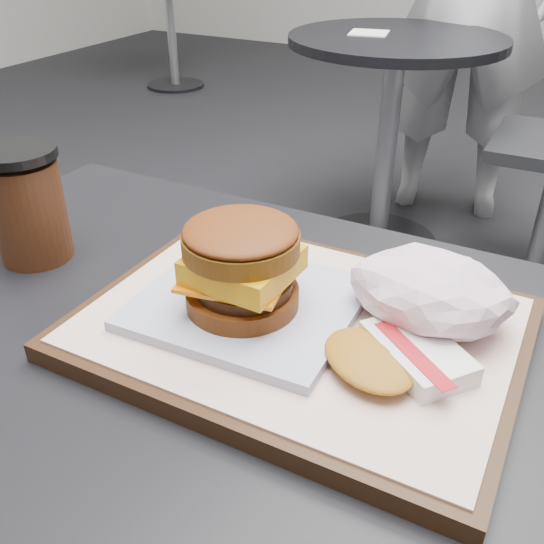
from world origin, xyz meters
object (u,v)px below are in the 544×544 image
at_px(crumpled_wrapper, 431,292).
at_px(coffee_cup, 28,206).
at_px(neighbor_table, 391,98).
at_px(breakfast_sandwich, 244,275).
at_px(hash_brown, 396,355).
at_px(serving_tray, 299,328).
at_px(customer_table, 212,493).

bearing_deg(crumpled_wrapper, coffee_cup, -172.91).
bearing_deg(neighbor_table, coffee_cup, -86.52).
distance_m(breakfast_sandwich, hash_brown, 0.15).
bearing_deg(serving_tray, neighbor_table, 104.67).
height_order(customer_table, crumpled_wrapper, crumpled_wrapper).
height_order(hash_brown, coffee_cup, coffee_cup).
height_order(serving_tray, hash_brown, hash_brown).
xyz_separation_m(serving_tray, crumpled_wrapper, (0.10, 0.05, 0.04)).
height_order(breakfast_sandwich, coffee_cup, coffee_cup).
relative_size(hash_brown, coffee_cup, 1.09).
bearing_deg(hash_brown, serving_tray, 166.93).
bearing_deg(hash_brown, customer_table, -166.94).
xyz_separation_m(crumpled_wrapper, neighbor_table, (-0.52, 1.54, -0.27)).
xyz_separation_m(hash_brown, crumpled_wrapper, (0.01, 0.07, 0.02)).
distance_m(customer_table, crumpled_wrapper, 0.31).
bearing_deg(neighbor_table, breakfast_sandwich, -77.06).
bearing_deg(serving_tray, breakfast_sandwich, -164.40).
relative_size(breakfast_sandwich, coffee_cup, 1.58).
bearing_deg(coffee_cup, hash_brown, -2.73).
bearing_deg(hash_brown, neighbor_table, 107.60).
bearing_deg(neighbor_table, serving_tray, -75.33).
height_order(breakfast_sandwich, neighbor_table, breakfast_sandwich).
bearing_deg(crumpled_wrapper, neighbor_table, 108.55).
height_order(customer_table, neighbor_table, customer_table).
relative_size(customer_table, crumpled_wrapper, 5.81).
bearing_deg(crumpled_wrapper, serving_tray, -153.54).
xyz_separation_m(serving_tray, hash_brown, (0.09, -0.02, 0.02)).
distance_m(customer_table, coffee_cup, 0.36).
distance_m(hash_brown, coffee_cup, 0.42).
relative_size(coffee_cup, neighbor_table, 0.17).
xyz_separation_m(crumpled_wrapper, coffee_cup, (-0.42, -0.05, 0.01)).
distance_m(breakfast_sandwich, crumpled_wrapper, 0.16).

